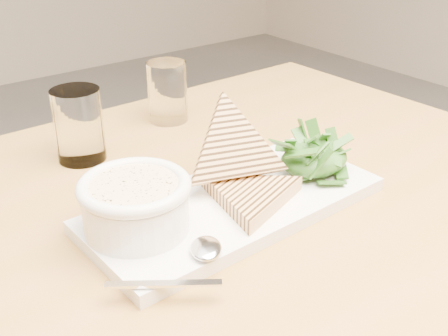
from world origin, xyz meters
TOP-DOWN VIEW (x-y plane):
  - table_top at (-0.18, 0.13)m, footprint 1.13×0.77m
  - table_leg_br at (0.33, 0.45)m, footprint 0.06×0.06m
  - platter at (-0.12, 0.10)m, footprint 0.37×0.17m
  - soup_bowl at (-0.24, 0.11)m, footprint 0.12×0.12m
  - soup at (-0.24, 0.11)m, footprint 0.10×0.10m
  - bowl_rim at (-0.24, 0.11)m, footprint 0.12×0.12m
  - sandwich_flat at (-0.11, 0.08)m, footprint 0.18×0.18m
  - sandwich_lean at (-0.09, 0.13)m, footprint 0.18×0.19m
  - salad_base at (0.01, 0.09)m, footprint 0.10×0.08m
  - arugula_pile at (0.01, 0.09)m, footprint 0.11×0.10m
  - spoon_bowl at (-0.21, 0.03)m, footprint 0.05×0.05m
  - spoon_handle at (-0.27, 0.01)m, footprint 0.09×0.07m
  - glass_near at (-0.20, 0.35)m, footprint 0.07×0.07m
  - glass_far at (-0.02, 0.39)m, footprint 0.06×0.06m

SIDE VIEW (x-z plane):
  - table_leg_br at x=0.33m, z-range 0.00..0.69m
  - table_top at x=-0.18m, z-range 0.69..0.73m
  - platter at x=-0.12m, z-range 0.73..0.75m
  - spoon_handle at x=-0.27m, z-range 0.75..0.75m
  - spoon_bowl at x=-0.21m, z-range 0.75..0.76m
  - sandwich_flat at x=-0.11m, z-range 0.75..0.77m
  - salad_base at x=0.01m, z-range 0.75..0.79m
  - soup_bowl at x=-0.24m, z-range 0.75..0.79m
  - arugula_pile at x=0.01m, z-range 0.75..0.80m
  - glass_far at x=-0.02m, z-range 0.73..0.83m
  - glass_near at x=-0.20m, z-range 0.73..0.84m
  - sandwich_lean at x=-0.09m, z-range 0.72..0.88m
  - soup at x=-0.24m, z-range 0.79..0.80m
  - bowl_rim at x=-0.24m, z-range 0.79..0.81m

